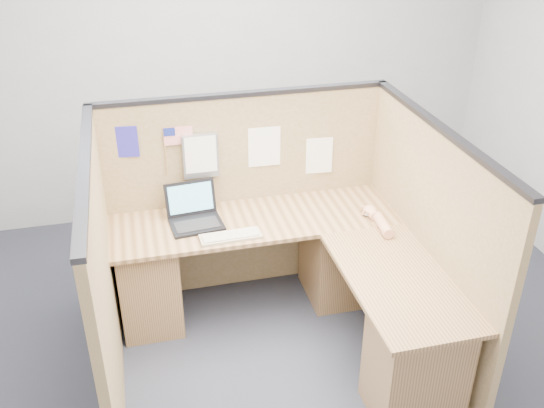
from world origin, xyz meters
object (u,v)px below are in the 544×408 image
object	(u,v)px
keyboard	(231,236)
mouse	(370,213)
l_desk	(295,288)
laptop	(195,213)

from	to	relation	value
keyboard	mouse	world-z (taller)	mouse
l_desk	laptop	xyz separation A→B (m)	(-0.58, 0.46, 0.40)
laptop	keyboard	xyz separation A→B (m)	(0.19, -0.27, -0.05)
l_desk	keyboard	size ratio (longest dim) A/B	4.81
l_desk	laptop	distance (m)	0.84
l_desk	keyboard	xyz separation A→B (m)	(-0.39, 0.19, 0.35)
keyboard	mouse	distance (m)	0.99
l_desk	mouse	size ratio (longest dim) A/B	18.44
l_desk	mouse	distance (m)	0.74
keyboard	mouse	size ratio (longest dim) A/B	3.83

